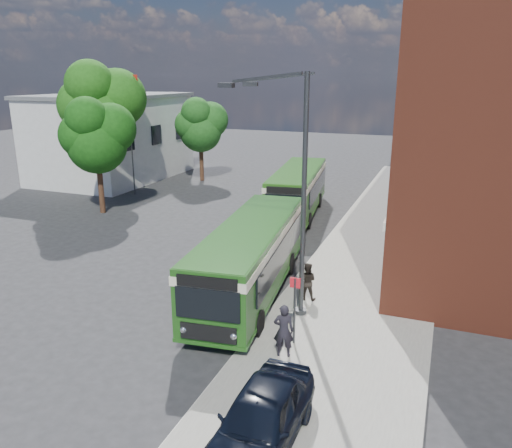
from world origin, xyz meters
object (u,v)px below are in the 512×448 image
at_px(street_lamp, 294,194).
at_px(parked_car, 261,419).
at_px(bus_front, 251,252).
at_px(bus_rear, 298,187).

distance_m(street_lamp, parked_car, 8.30).
bearing_deg(bus_front, street_lamp, -31.01).
bearing_deg(street_lamp, parked_car, -78.65).
xyz_separation_m(street_lamp, parked_car, (1.44, -7.19, -3.88)).
bearing_deg(parked_car, street_lamp, 102.14).
height_order(bus_rear, parked_car, bus_rear).
height_order(bus_front, bus_rear, same).
relative_size(street_lamp, bus_front, 0.82).
xyz_separation_m(bus_front, parked_car, (3.64, -8.51, -0.92)).
relative_size(street_lamp, parked_car, 2.03).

